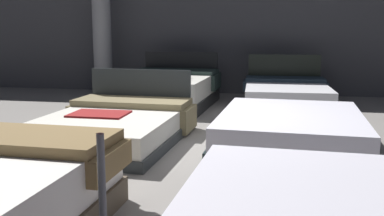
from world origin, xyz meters
The scene contains 7 objects.
ground_plane centered at (0.00, 0.00, -0.01)m, with size 18.00×18.00×0.02m, color gray.
showroom_back_wall centered at (0.00, 4.54, 1.75)m, with size 18.00×0.06×3.50m, color #47474C.
bed_2 centered at (-1.10, 0.08, 0.20)m, with size 1.74×2.22×0.82m.
bed_3 centered at (1.05, 0.03, 0.22)m, with size 1.73×2.15×0.44m.
bed_4 centered at (-1.09, 2.75, 0.29)m, with size 1.75×2.23×0.94m.
bed_5 centered at (1.07, 2.85, 0.23)m, with size 1.59×1.99×0.91m.
support_pillar centered at (-2.82, 3.97, 1.75)m, with size 0.39×0.39×3.50m, color #99999E.
Camera 1 is at (0.85, -4.99, 1.38)m, focal length 40.75 mm.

